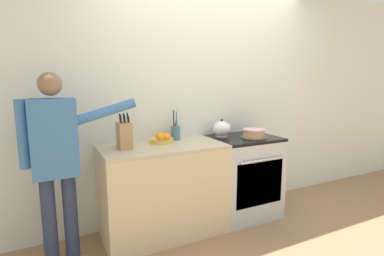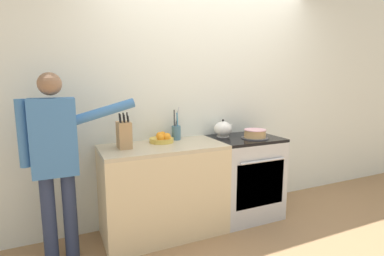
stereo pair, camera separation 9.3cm
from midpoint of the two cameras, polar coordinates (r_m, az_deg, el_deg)
name	(u,v)px [view 1 (the left image)]	position (r m, az deg, el deg)	size (l,w,h in m)	color
ground_plane	(235,231)	(3.19, 7.38, -18.90)	(16.00, 16.00, 0.00)	#93704C
wall_back	(207,98)	(3.34, 1.98, 5.80)	(8.00, 0.04, 2.60)	silver
counter_cabinet	(164,190)	(2.98, -6.31, -11.65)	(1.17, 0.59, 0.89)	beige
stove_range	(243,176)	(3.39, 8.91, -9.04)	(0.70, 0.62, 0.89)	#B7BABF
layer_cake	(254,134)	(3.24, 10.89, -1.08)	(0.28, 0.28, 0.09)	#4C4C51
tea_kettle	(222,129)	(3.27, 4.92, -0.16)	(0.24, 0.20, 0.19)	white
knife_block	(124,135)	(2.77, -13.71, -1.33)	(0.11, 0.16, 0.32)	tan
utensil_crock	(176,132)	(3.08, -4.00, -0.72)	(0.09, 0.09, 0.34)	#477084
fruit_bowl	(162,139)	(2.96, -6.61, -2.04)	(0.24, 0.24, 0.10)	gold
person_baker	(56,154)	(2.61, -25.36, -4.46)	(0.91, 0.20, 1.56)	#283351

